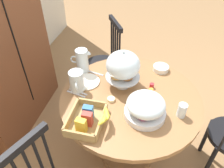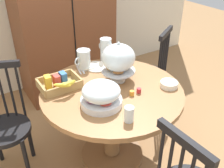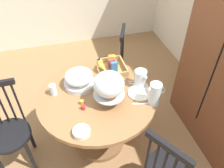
{
  "view_description": "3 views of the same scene",
  "coord_description": "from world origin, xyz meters",
  "px_view_note": "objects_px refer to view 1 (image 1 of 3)",
  "views": [
    {
      "loc": [
        -1.37,
        -0.0,
        1.97
      ],
      "look_at": [
        -0.08,
        0.3,
        0.84
      ],
      "focal_mm": 35.79,
      "sensor_mm": 36.0,
      "label": 1
    },
    {
      "loc": [
        -1.01,
        -1.32,
        1.84
      ],
      "look_at": [
        -0.08,
        0.15,
        0.79
      ],
      "focal_mm": 41.89,
      "sensor_mm": 36.0,
      "label": 2
    },
    {
      "loc": [
        1.43,
        -0.11,
        2.21
      ],
      "look_at": [
        -0.08,
        0.3,
        0.84
      ],
      "focal_mm": 35.93,
      "sensor_mm": 36.0,
      "label": 3
    }
  ],
  "objects_px": {
    "pastry_stand_with_dome": "(123,66)",
    "china_plate_small": "(79,86)",
    "milk_pitcher": "(77,82)",
    "cereal_basket": "(88,119)",
    "china_plate_large": "(87,82)",
    "drinking_glass": "(182,110)",
    "windsor_chair_by_cabinet": "(104,65)",
    "orange_juice_pitcher": "(82,62)",
    "butter_dish": "(111,99)",
    "fruit_platter_covered": "(145,107)",
    "cereal_bowl": "(161,68)",
    "dining_table": "(129,116)"
  },
  "relations": [
    {
      "from": "orange_juice_pitcher",
      "to": "milk_pitcher",
      "type": "distance_m",
      "value": 0.26
    },
    {
      "from": "windsor_chair_by_cabinet",
      "to": "cereal_bowl",
      "type": "bearing_deg",
      "value": -118.7
    },
    {
      "from": "cereal_bowl",
      "to": "drinking_glass",
      "type": "distance_m",
      "value": 0.55
    },
    {
      "from": "dining_table",
      "to": "cereal_bowl",
      "type": "height_order",
      "value": "cereal_bowl"
    },
    {
      "from": "milk_pitcher",
      "to": "butter_dish",
      "type": "relative_size",
      "value": 3.26
    },
    {
      "from": "windsor_chair_by_cabinet",
      "to": "orange_juice_pitcher",
      "type": "distance_m",
      "value": 0.65
    },
    {
      "from": "fruit_platter_covered",
      "to": "china_plate_large",
      "type": "xyz_separation_m",
      "value": [
        0.26,
        0.53,
        -0.08
      ]
    },
    {
      "from": "orange_juice_pitcher",
      "to": "china_plate_small",
      "type": "relative_size",
      "value": 1.46
    },
    {
      "from": "china_plate_large",
      "to": "drinking_glass",
      "type": "height_order",
      "value": "drinking_glass"
    },
    {
      "from": "windsor_chair_by_cabinet",
      "to": "china_plate_large",
      "type": "bearing_deg",
      "value": -177.4
    },
    {
      "from": "dining_table",
      "to": "fruit_platter_covered",
      "type": "bearing_deg",
      "value": -142.82
    },
    {
      "from": "drinking_glass",
      "to": "cereal_basket",
      "type": "bearing_deg",
      "value": 109.6
    },
    {
      "from": "china_plate_small",
      "to": "orange_juice_pitcher",
      "type": "bearing_deg",
      "value": 10.33
    },
    {
      "from": "china_plate_large",
      "to": "fruit_platter_covered",
      "type": "bearing_deg",
      "value": -116.48
    },
    {
      "from": "fruit_platter_covered",
      "to": "butter_dish",
      "type": "bearing_deg",
      "value": 70.81
    },
    {
      "from": "milk_pitcher",
      "to": "butter_dish",
      "type": "xyz_separation_m",
      "value": [
        -0.06,
        -0.3,
        -0.07
      ]
    },
    {
      "from": "pastry_stand_with_dome",
      "to": "china_plate_small",
      "type": "distance_m",
      "value": 0.41
    },
    {
      "from": "cereal_basket",
      "to": "china_plate_large",
      "type": "distance_m",
      "value": 0.46
    },
    {
      "from": "china_plate_small",
      "to": "cereal_bowl",
      "type": "distance_m",
      "value": 0.76
    },
    {
      "from": "milk_pitcher",
      "to": "drinking_glass",
      "type": "relative_size",
      "value": 1.78
    },
    {
      "from": "windsor_chair_by_cabinet",
      "to": "orange_juice_pitcher",
      "type": "relative_size",
      "value": 4.45
    },
    {
      "from": "cereal_basket",
      "to": "butter_dish",
      "type": "bearing_deg",
      "value": -21.01
    },
    {
      "from": "milk_pitcher",
      "to": "china_plate_small",
      "type": "height_order",
      "value": "milk_pitcher"
    },
    {
      "from": "windsor_chair_by_cabinet",
      "to": "milk_pitcher",
      "type": "distance_m",
      "value": 0.86
    },
    {
      "from": "fruit_platter_covered",
      "to": "orange_juice_pitcher",
      "type": "height_order",
      "value": "orange_juice_pitcher"
    },
    {
      "from": "dining_table",
      "to": "drinking_glass",
      "type": "height_order",
      "value": "drinking_glass"
    },
    {
      "from": "cereal_basket",
      "to": "butter_dish",
      "type": "relative_size",
      "value": 5.27
    },
    {
      "from": "cereal_bowl",
      "to": "fruit_platter_covered",
      "type": "bearing_deg",
      "value": 172.45
    },
    {
      "from": "milk_pitcher",
      "to": "cereal_basket",
      "type": "height_order",
      "value": "milk_pitcher"
    },
    {
      "from": "fruit_platter_covered",
      "to": "china_plate_large",
      "type": "relative_size",
      "value": 1.36
    },
    {
      "from": "windsor_chair_by_cabinet",
      "to": "cereal_basket",
      "type": "bearing_deg",
      "value": -170.45
    },
    {
      "from": "windsor_chair_by_cabinet",
      "to": "pastry_stand_with_dome",
      "type": "height_order",
      "value": "pastry_stand_with_dome"
    },
    {
      "from": "fruit_platter_covered",
      "to": "pastry_stand_with_dome",
      "type": "bearing_deg",
      "value": 37.41
    },
    {
      "from": "cereal_basket",
      "to": "cereal_bowl",
      "type": "xyz_separation_m",
      "value": [
        0.75,
        -0.45,
        -0.02
      ]
    },
    {
      "from": "orange_juice_pitcher",
      "to": "cereal_bowl",
      "type": "distance_m",
      "value": 0.71
    },
    {
      "from": "dining_table",
      "to": "butter_dish",
      "type": "xyz_separation_m",
      "value": [
        -0.08,
        0.14,
        0.24
      ]
    },
    {
      "from": "orange_juice_pitcher",
      "to": "cereal_bowl",
      "type": "bearing_deg",
      "value": -75.91
    },
    {
      "from": "dining_table",
      "to": "butter_dish",
      "type": "distance_m",
      "value": 0.29
    },
    {
      "from": "windsor_chair_by_cabinet",
      "to": "china_plate_large",
      "type": "height_order",
      "value": "windsor_chair_by_cabinet"
    },
    {
      "from": "windsor_chair_by_cabinet",
      "to": "china_plate_small",
      "type": "bearing_deg",
      "value": 179.06
    },
    {
      "from": "windsor_chair_by_cabinet",
      "to": "china_plate_small",
      "type": "xyz_separation_m",
      "value": [
        -0.74,
        0.01,
        0.3
      ]
    },
    {
      "from": "dining_table",
      "to": "china_plate_small",
      "type": "bearing_deg",
      "value": 88.86
    },
    {
      "from": "dining_table",
      "to": "china_plate_large",
      "type": "height_order",
      "value": "china_plate_large"
    },
    {
      "from": "dining_table",
      "to": "orange_juice_pitcher",
      "type": "xyz_separation_m",
      "value": [
        0.23,
        0.48,
        0.33
      ]
    },
    {
      "from": "milk_pitcher",
      "to": "cereal_basket",
      "type": "relative_size",
      "value": 0.62
    },
    {
      "from": "cereal_basket",
      "to": "pastry_stand_with_dome",
      "type": "bearing_deg",
      "value": -18.17
    },
    {
      "from": "china_plate_large",
      "to": "cereal_bowl",
      "type": "height_order",
      "value": "cereal_bowl"
    },
    {
      "from": "windsor_chair_by_cabinet",
      "to": "china_plate_small",
      "type": "height_order",
      "value": "windsor_chair_by_cabinet"
    },
    {
      "from": "fruit_platter_covered",
      "to": "drinking_glass",
      "type": "relative_size",
      "value": 2.73
    },
    {
      "from": "dining_table",
      "to": "fruit_platter_covered",
      "type": "xyz_separation_m",
      "value": [
        -0.17,
        -0.13,
        0.31
      ]
    }
  ]
}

